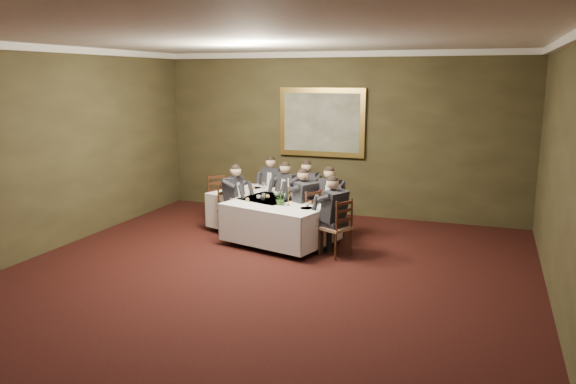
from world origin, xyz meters
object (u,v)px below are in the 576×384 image
Objects in this scene: diner_main_backleft at (288,204)px; painting at (322,122)px; table_second at (261,209)px; diner_sec_backright at (308,202)px; chair_sec_endright at (306,227)px; candlestick at (288,195)px; chair_main_backright at (331,222)px; chair_sec_backright at (308,213)px; table_main at (281,220)px; chair_main_endleft at (232,220)px; centerpiece at (281,197)px; diner_main_endright at (335,226)px; diner_sec_backleft at (273,196)px; chair_sec_backleft at (273,206)px; diner_main_endleft at (233,208)px; chair_main_backleft at (289,215)px; chair_main_endright at (336,240)px; diner_sec_endright at (306,215)px; diner_main_backright at (331,211)px; chair_sec_endleft at (221,209)px.

diner_main_backleft is 2.14m from painting.
diner_sec_backright is at bearing 42.68° from table_second.
candlestick is at bearing 179.24° from chair_sec_endright.
chair_main_backright and chair_sec_backright have the same top height.
diner_sec_backright is at bearing -85.79° from painting.
painting is (0.66, 1.88, 1.56)m from table_second.
diner_sec_backright is at bearing 86.23° from table_main.
painting is at bearing 157.92° from chair_main_endleft.
diner_sec_backright is 5.01× the size of centerpiece.
diner_main_backleft is at bearing 103.47° from centerpiece.
diner_main_backleft is at bearing 66.73° from chair_sec_endright.
diner_main_endright reaches higher than table_second.
diner_main_backleft is 1.00× the size of diner_sec_backleft.
chair_main_backright is at bearing -6.28° from chair_sec_endright.
chair_sec_backleft is at bearing 171.70° from chair_main_endleft.
candlestick is at bearing 136.10° from diner_main_backleft.
diner_main_endleft is 2.90m from painting.
chair_sec_endright is at bearing 155.42° from chair_main_backleft.
chair_main_endright is 0.96m from diner_sec_endright.
diner_main_backright is at bearing 108.44° from chair_main_endleft.
diner_main_endleft is 2.27m from diner_main_endright.
candlestick is (-0.21, -0.40, 0.66)m from chair_sec_endright.
diner_main_endright is at bearing 142.43° from diner_sec_backleft.
diner_sec_endright is at bearing 114.53° from diner_sec_backright.
centerpiece is (0.85, -1.78, 0.39)m from diner_sec_backleft.
diner_sec_backleft is (-0.80, 1.65, 0.06)m from table_main.
diner_sec_backleft is (0.30, 1.35, 0.23)m from chair_main_endleft.
diner_sec_backleft is at bearing -9.99° from chair_sec_backright.
table_second is 2.11× the size of chair_main_endright.
centerpiece reaches higher than table_second.
diner_main_backleft reaches higher than table_second.
diner_sec_backleft is at bearing 119.33° from candlestick.
candlestick is at bearing 68.54° from chair_main_backright.
diner_main_endleft reaches higher than chair_main_endleft.
diner_sec_backleft is 1.35× the size of chair_sec_endright.
diner_sec_backright is at bearing -108.66° from diner_main_backleft.
chair_sec_backright and chair_sec_endright have the same top height.
chair_sec_backright is at bearing 88.44° from centerpiece.
chair_main_endleft and chair_sec_endleft have the same top height.
diner_main_backleft reaches higher than centerpiece.
table_main is at bearing 56.22° from chair_main_backright.
diner_main_backleft is at bearing 124.14° from chair_sec_endleft.
chair_main_backright is 1.00× the size of chair_main_endright.
diner_main_endright and diner_sec_backleft have the same top height.
chair_sec_endleft is (-0.61, 0.72, -0.23)m from diner_main_endleft.
chair_sec_backright reaches higher than table_second.
diner_main_backleft reaches higher than table_main.
chair_main_backleft is 1.89m from diner_main_endright.
diner_main_backleft is at bearing -98.50° from painting.
candlestick is (1.90, -1.14, 0.66)m from chair_sec_endleft.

